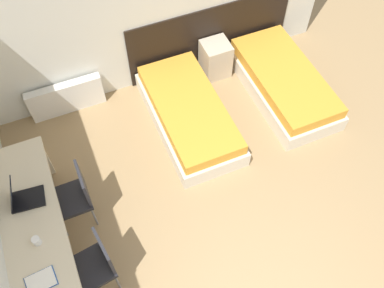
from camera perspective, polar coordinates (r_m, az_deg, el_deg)
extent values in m
cube|color=silver|center=(5.54, -7.08, 18.14)|extent=(5.40, 0.05, 2.70)
cube|color=black|center=(6.31, 2.39, 14.06)|extent=(2.45, 0.03, 1.01)
cube|color=beige|center=(5.79, -0.39, 3.52)|extent=(0.90, 1.86, 0.25)
cube|color=gold|center=(5.63, -0.40, 4.80)|extent=(0.82, 1.78, 0.17)
cube|color=beige|center=(6.29, 11.99, 7.50)|extent=(0.90, 1.86, 0.25)
cube|color=gold|center=(6.14, 12.33, 8.77)|extent=(0.82, 1.78, 0.17)
cube|color=beige|center=(6.33, 3.14, 11.28)|extent=(0.39, 0.37, 0.55)
cube|color=silver|center=(6.10, -16.40, 5.93)|extent=(1.01, 0.12, 0.49)
cube|color=beige|center=(4.56, -20.27, -11.39)|extent=(0.60, 2.32, 0.04)
cube|color=beige|center=(5.47, -21.35, -2.51)|extent=(0.54, 0.04, 0.72)
cube|color=#232328|center=(4.96, -15.92, -7.15)|extent=(0.42, 0.42, 0.05)
cube|color=#232328|center=(4.75, -14.33, -5.11)|extent=(0.03, 0.38, 0.42)
cylinder|color=slate|center=(5.10, -16.77, -10.68)|extent=(0.02, 0.02, 0.42)
cylinder|color=slate|center=(5.27, -17.67, -7.31)|extent=(0.02, 0.02, 0.42)
cylinder|color=slate|center=(5.07, -12.87, -9.40)|extent=(0.02, 0.02, 0.42)
cylinder|color=slate|center=(5.24, -13.93, -6.06)|extent=(0.02, 0.02, 0.42)
cube|color=#232328|center=(4.60, -13.40, -15.91)|extent=(0.48, 0.48, 0.05)
cube|color=#232328|center=(4.38, -11.63, -13.82)|extent=(0.08, 0.38, 0.42)
cylinder|color=slate|center=(4.89, -15.68, -15.91)|extent=(0.02, 0.02, 0.42)
cylinder|color=slate|center=(4.75, -9.88, -17.67)|extent=(0.02, 0.02, 0.42)
cylinder|color=slate|center=(4.88, -11.74, -14.08)|extent=(0.02, 0.02, 0.42)
cube|color=black|center=(4.73, -21.01, -6.89)|extent=(0.36, 0.28, 0.02)
cube|color=black|center=(4.62, -23.00, -6.22)|extent=(0.14, 0.26, 0.32)
cube|color=#1E4793|center=(4.34, -19.49, -16.87)|extent=(0.29, 0.22, 0.01)
cube|color=white|center=(4.33, -19.52, -16.83)|extent=(0.27, 0.21, 0.01)
cylinder|color=white|center=(4.45, -20.03, -12.03)|extent=(0.08, 0.08, 0.09)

